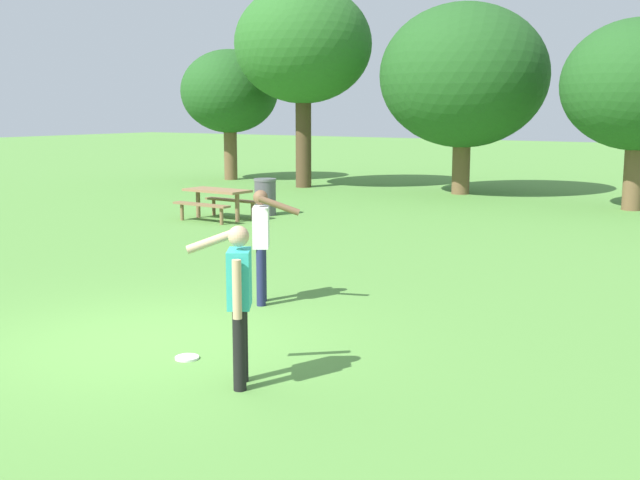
# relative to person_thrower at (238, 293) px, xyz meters

# --- Properties ---
(ground_plane) EXTENTS (120.00, 120.00, 0.00)m
(ground_plane) POSITION_rel_person_thrower_xyz_m (-1.93, 0.53, -0.96)
(ground_plane) COLOR #568E3D
(person_thrower) EXTENTS (0.83, 0.52, 1.64)m
(person_thrower) POSITION_rel_person_thrower_xyz_m (0.00, 0.00, 0.00)
(person_thrower) COLOR black
(person_thrower) RESTS_ON ground
(person_catcher) EXTENTS (0.83, 0.52, 1.64)m
(person_catcher) POSITION_rel_person_thrower_xyz_m (-1.86, 2.83, 0.00)
(person_catcher) COLOR #1E234C
(person_catcher) RESTS_ON ground
(frisbee) EXTENTS (0.27, 0.27, 0.03)m
(frisbee) POSITION_rel_person_thrower_xyz_m (-1.04, 0.35, -0.95)
(frisbee) COLOR white
(frisbee) RESTS_ON ground
(picnic_table_near) EXTENTS (1.75, 1.48, 0.77)m
(picnic_table_near) POSITION_rel_person_thrower_xyz_m (-8.01, 9.05, -0.40)
(picnic_table_near) COLOR olive
(picnic_table_near) RESTS_ON ground
(trash_can_beside_table) EXTENTS (0.59, 0.59, 0.96)m
(trash_can_beside_table) POSITION_rel_person_thrower_xyz_m (-7.54, 10.42, -0.48)
(trash_can_beside_table) COLOR #515156
(trash_can_beside_table) RESTS_ON ground
(tree_tall_left) EXTENTS (3.75, 3.75, 5.01)m
(tree_tall_left) POSITION_rel_person_thrower_xyz_m (-14.93, 17.98, 2.42)
(tree_tall_left) COLOR brown
(tree_tall_left) RESTS_ON ground
(tree_broad_center) EXTENTS (4.76, 4.76, 6.97)m
(tree_broad_center) POSITION_rel_person_thrower_xyz_m (-10.84, 17.05, 3.95)
(tree_broad_center) COLOR #4C3823
(tree_broad_center) RESTS_ON ground
(tree_far_right) EXTENTS (5.38, 5.38, 6.09)m
(tree_far_right) POSITION_rel_person_thrower_xyz_m (-5.28, 18.01, 2.82)
(tree_far_right) COLOR brown
(tree_far_right) RESTS_ON ground
(tree_slender_mid) EXTENTS (4.16, 4.16, 5.17)m
(tree_slender_mid) POSITION_rel_person_thrower_xyz_m (0.30, 16.75, 2.42)
(tree_slender_mid) COLOR brown
(tree_slender_mid) RESTS_ON ground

